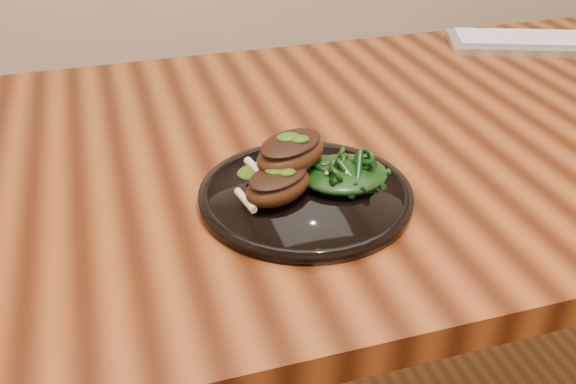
# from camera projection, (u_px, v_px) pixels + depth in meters

# --- Properties ---
(desk) EXTENTS (1.60, 0.80, 0.75)m
(desk) POSITION_uv_depth(u_px,v_px,m) (385.00, 177.00, 1.00)
(desk) COLOR #371406
(desk) RESTS_ON ground
(plate) EXTENTS (0.26, 0.26, 0.02)m
(plate) POSITION_uv_depth(u_px,v_px,m) (306.00, 195.00, 0.78)
(plate) COLOR black
(plate) RESTS_ON desk
(lamb_chop_front) EXTENTS (0.11, 0.10, 0.04)m
(lamb_chop_front) POSITION_uv_depth(u_px,v_px,m) (278.00, 184.00, 0.75)
(lamb_chop_front) COLOR #3F200C
(lamb_chop_front) RESTS_ON plate
(lamb_chop_back) EXTENTS (0.12, 0.11, 0.05)m
(lamb_chop_back) POSITION_uv_depth(u_px,v_px,m) (290.00, 152.00, 0.77)
(lamb_chop_back) COLOR #3F200C
(lamb_chop_back) RESTS_ON plate
(herb_smear) EXTENTS (0.08, 0.05, 0.00)m
(herb_smear) POSITION_uv_depth(u_px,v_px,m) (268.00, 170.00, 0.81)
(herb_smear) COLOR #1B4307
(herb_smear) RESTS_ON plate
(greens_heap) EXTENTS (0.11, 0.10, 0.04)m
(greens_heap) POSITION_uv_depth(u_px,v_px,m) (344.00, 169.00, 0.78)
(greens_heap) COLOR black
(greens_heap) RESTS_ON plate
(keyboard) EXTENTS (0.43, 0.27, 0.02)m
(keyboard) POSITION_uv_depth(u_px,v_px,m) (557.00, 42.00, 1.26)
(keyboard) COLOR silver
(keyboard) RESTS_ON desk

